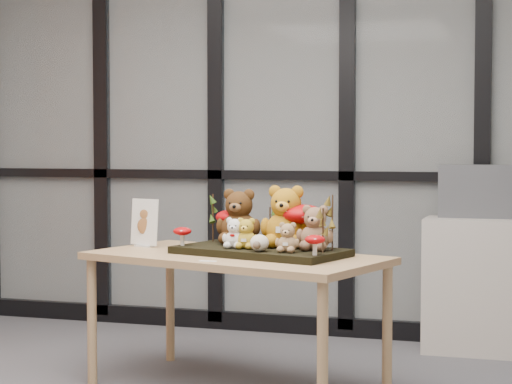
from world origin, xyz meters
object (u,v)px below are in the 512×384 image
(bear_small_yellow, at_px, (246,232))
(mushroom_front_left, at_px, (182,235))
(sign_holder, at_px, (144,225))
(mushroom_back_right, at_px, (303,224))
(mushroom_front_right, at_px, (315,244))
(bear_pooh_yellow, at_px, (286,213))
(cabinet, at_px, (475,286))
(bear_brown_medium, at_px, (239,214))
(display_table, at_px, (236,268))
(plush_cream_hedgehog, at_px, (260,242))
(mushroom_back_left, at_px, (232,224))
(bear_tan_back, at_px, (315,225))
(monitor, at_px, (477,192))
(diorama_tray, at_px, (260,251))
(bear_beige_small, at_px, (288,236))
(bear_white_bow, at_px, (235,231))

(bear_small_yellow, height_order, mushroom_front_left, bear_small_yellow)
(bear_small_yellow, bearing_deg, sign_holder, 177.05)
(mushroom_back_right, distance_m, mushroom_front_right, 0.34)
(mushroom_front_left, relative_size, sign_holder, 0.40)
(bear_pooh_yellow, relative_size, cabinet, 0.43)
(bear_pooh_yellow, height_order, bear_brown_medium, bear_pooh_yellow)
(mushroom_front_right, distance_m, sign_holder, 1.13)
(display_table, height_order, plush_cream_hedgehog, plush_cream_hedgehog)
(plush_cream_hedgehog, relative_size, cabinet, 0.11)
(mushroom_back_right, bearing_deg, mushroom_back_left, 163.86)
(mushroom_back_left, xyz_separation_m, mushroom_front_right, (0.56, -0.43, -0.04))
(bear_tan_back, distance_m, monitor, 1.45)
(bear_brown_medium, height_order, mushroom_front_left, bear_brown_medium)
(sign_holder, bearing_deg, bear_tan_back, 5.93)
(display_table, xyz_separation_m, sign_holder, (-0.59, 0.20, 0.19))
(display_table, distance_m, bear_tan_back, 0.47)
(bear_tan_back, height_order, sign_holder, bear_tan_back)
(mushroom_back_left, bearing_deg, diorama_tray, -42.44)
(bear_small_yellow, relative_size, sign_holder, 0.65)
(bear_small_yellow, relative_size, plush_cream_hedgehog, 1.85)
(bear_tan_back, height_order, mushroom_front_right, bear_tan_back)
(bear_beige_small, distance_m, mushroom_back_right, 0.23)
(plush_cream_hedgehog, relative_size, mushroom_front_right, 0.86)
(bear_small_yellow, distance_m, mushroom_back_right, 0.29)
(bear_brown_medium, xyz_separation_m, mushroom_front_right, (0.50, -0.37, -0.11))
(cabinet, bearing_deg, bear_beige_small, -120.04)
(bear_small_yellow, distance_m, cabinet, 1.70)
(mushroom_front_right, bearing_deg, mushroom_front_left, 164.67)
(display_table, relative_size, bear_beige_small, 10.21)
(mushroom_back_right, bearing_deg, plush_cream_hedgehog, -123.75)
(mushroom_front_left, bearing_deg, mushroom_back_right, 9.08)
(bear_beige_small, bearing_deg, monitor, 77.07)
(bear_pooh_yellow, relative_size, plush_cream_hedgehog, 3.75)
(monitor, bearing_deg, cabinet, -90.00)
(mushroom_back_left, xyz_separation_m, monitor, (1.20, 1.05, 0.14))
(mushroom_front_left, xyz_separation_m, sign_holder, (-0.30, 0.20, 0.03))
(plush_cream_hedgehog, bearing_deg, bear_small_yellow, 152.46)
(display_table, relative_size, bear_tan_back, 6.67)
(bear_beige_small, xyz_separation_m, mushroom_back_right, (0.02, 0.23, 0.04))
(bear_beige_small, height_order, mushroom_back_right, mushroom_back_right)
(mushroom_back_right, bearing_deg, bear_brown_medium, 169.62)
(display_table, relative_size, mushroom_back_right, 6.80)
(bear_pooh_yellow, bearing_deg, mushroom_front_left, -153.05)
(bear_brown_medium, height_order, plush_cream_hedgehog, bear_brown_medium)
(bear_small_yellow, height_order, mushroom_back_left, mushroom_back_left)
(bear_brown_medium, relative_size, plush_cream_hedgehog, 3.46)
(display_table, xyz_separation_m, bear_white_bow, (0.01, -0.04, 0.19))
(mushroom_front_right, distance_m, cabinet, 1.64)
(bear_pooh_yellow, height_order, bear_white_bow, bear_pooh_yellow)
(bear_tan_back, bearing_deg, cabinet, 77.96)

